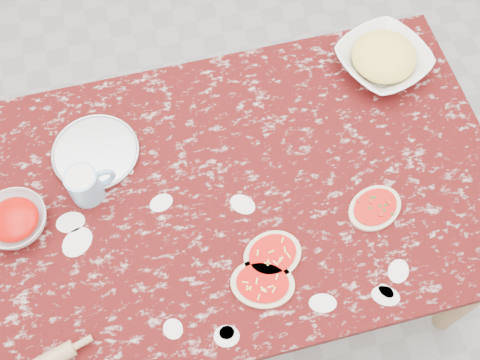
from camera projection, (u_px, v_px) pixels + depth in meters
name	position (u px, v px, depth m)	size (l,w,h in m)	color
ground	(240.00, 266.00, 2.46)	(4.00, 4.00, 0.00)	gray
worktable	(240.00, 199.00, 1.86)	(1.60, 1.00, 0.75)	#3D0A0A
pizza_tray	(96.00, 153.00, 1.83)	(0.27, 0.27, 0.01)	#B2B2B7
sauce_bowl	(15.00, 221.00, 1.70)	(0.19, 0.19, 0.06)	white
cheese_bowl	(383.00, 60.00, 1.96)	(0.28, 0.28, 0.07)	white
flour_mug	(86.00, 185.00, 1.72)	(0.15, 0.10, 0.11)	#80AFDA
pizza_left	(263.00, 284.00, 1.64)	(0.22, 0.19, 0.02)	beige
pizza_mid	(272.00, 255.00, 1.68)	(0.20, 0.18, 0.02)	beige
pizza_right	(375.00, 208.00, 1.75)	(0.21, 0.19, 0.02)	beige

